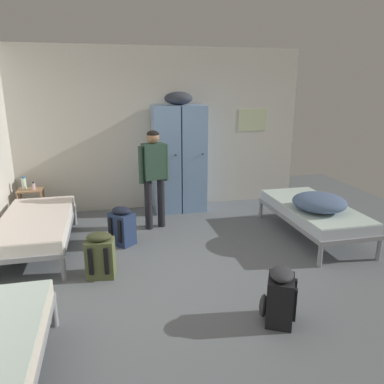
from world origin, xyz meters
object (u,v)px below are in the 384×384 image
at_px(bedding_heap, 319,202).
at_px(water_bottle, 24,183).
at_px(backpack_black, 279,297).
at_px(bed_left_rear, 36,224).
at_px(backpack_olive, 100,255).
at_px(bed_right, 313,212).
at_px(backpack_navy, 123,226).
at_px(shelf_unit, 31,203).
at_px(person_traveler, 154,171).
at_px(locker_bank, 179,157).
at_px(lotion_bottle, 34,186).

relative_size(bedding_heap, water_bottle, 3.49).
bearing_deg(backpack_black, bed_left_rear, 138.60).
bearing_deg(bedding_heap, backpack_olive, -174.26).
xyz_separation_m(bed_right, backpack_olive, (-3.06, -0.54, -0.12)).
height_order(water_bottle, backpack_navy, water_bottle).
bearing_deg(shelf_unit, bedding_heap, -23.25).
bearing_deg(bedding_heap, person_traveler, 152.87).
relative_size(bed_left_rear, bedding_heap, 2.52).
relative_size(locker_bank, bedding_heap, 2.75).
distance_m(lotion_bottle, backpack_olive, 2.29).
bearing_deg(backpack_navy, backpack_olive, -108.73).
bearing_deg(bed_left_rear, person_traveler, 16.78).
height_order(bed_left_rear, backpack_black, backpack_black).
relative_size(shelf_unit, bed_left_rear, 0.30).
distance_m(backpack_navy, backpack_olive, 0.93).
height_order(shelf_unit, water_bottle, water_bottle).
bearing_deg(bed_right, backpack_navy, 173.01).
height_order(bed_right, backpack_olive, backpack_olive).
bearing_deg(bed_right, backpack_black, -127.71).
xyz_separation_m(shelf_unit, backpack_black, (2.73, -3.34, -0.09)).
bearing_deg(locker_bank, person_traveler, -124.68).
distance_m(locker_bank, backpack_black, 3.56).
bearing_deg(bedding_heap, water_bottle, 156.91).
xyz_separation_m(backpack_black, backpack_navy, (-1.34, 2.17, 0.00)).
xyz_separation_m(bedding_heap, person_traveler, (-2.16, 1.11, 0.32)).
relative_size(locker_bank, backpack_olive, 3.76).
xyz_separation_m(bedding_heap, backpack_navy, (-2.69, 0.58, -0.35)).
xyz_separation_m(bed_right, bed_left_rear, (-3.90, 0.36, 0.00)).
distance_m(shelf_unit, backpack_navy, 1.82).
xyz_separation_m(shelf_unit, person_traveler, (1.92, -0.65, 0.58)).
relative_size(locker_bank, backpack_navy, 3.76).
relative_size(person_traveler, backpack_olive, 2.78).
distance_m(bed_right, water_bottle, 4.51).
bearing_deg(backpack_olive, person_traveler, 59.53).
distance_m(person_traveler, lotion_bottle, 1.97).
distance_m(person_traveler, water_bottle, 2.12).
bearing_deg(bed_right, locker_bank, 135.52).
bearing_deg(locker_bank, lotion_bottle, -175.68).
height_order(lotion_bottle, backpack_navy, lotion_bottle).
bearing_deg(bed_left_rear, backpack_navy, -1.19).
xyz_separation_m(shelf_unit, water_bottle, (-0.08, 0.02, 0.32)).
xyz_separation_m(locker_bank, person_traveler, (-0.54, -0.79, -0.05)).
bearing_deg(person_traveler, locker_bank, 55.32).
xyz_separation_m(locker_bank, bed_left_rear, (-2.21, -1.29, -0.59)).
height_order(backpack_black, backpack_navy, same).
bearing_deg(water_bottle, locker_bank, 2.72).
bearing_deg(bedding_heap, shelf_unit, 156.75).
bearing_deg(lotion_bottle, backpack_black, -51.09).
distance_m(locker_bank, lotion_bottle, 2.43).
height_order(backpack_navy, backpack_olive, same).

